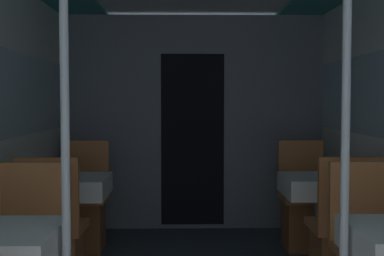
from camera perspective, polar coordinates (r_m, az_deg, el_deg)
The scene contains 9 objects.
bulkhead_far at distance 5.46m, azimuth 0.05°, elevation 0.54°, with size 2.64×0.09×2.17m.
support_pole_left_0 at distance 2.51m, azimuth -13.35°, elevation -2.32°, with size 0.04×0.04×2.17m.
dining_table_left_1 at distance 4.27m, azimuth -12.87°, elevation -6.66°, with size 0.58×0.58×0.72m.
chair_left_near_1 at distance 3.81m, azimuth -14.53°, elevation -12.55°, with size 0.41×0.41×0.95m.
chair_left_far_1 at distance 4.86m, azimuth -11.49°, elevation -9.13°, with size 0.41×0.41×0.95m.
support_pole_right_0 at distance 2.57m, azimuth 16.03°, elevation -2.24°, with size 0.04×0.04×2.17m.
dining_table_right_1 at distance 4.32m, azimuth 13.57°, elevation -6.55°, with size 0.58×0.58×0.72m.
chair_right_near_1 at distance 3.87m, azimuth 15.62°, elevation -12.33°, with size 0.41×0.41×0.95m.
chair_right_far_1 at distance 4.90m, azimuth 11.87°, elevation -9.03°, with size 0.41×0.41×0.95m.
Camera 1 is at (-0.11, -1.57, 1.32)m, focal length 50.00 mm.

